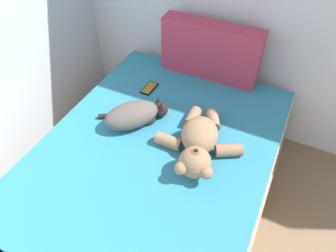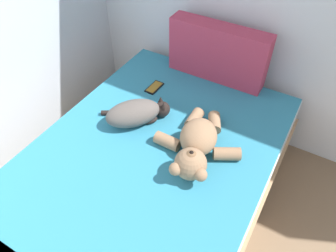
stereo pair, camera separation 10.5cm
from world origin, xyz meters
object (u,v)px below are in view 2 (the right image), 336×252
bed (144,190)px  patterned_cushion (218,53)px  cat (136,113)px  cell_phone (154,87)px  teddy_bear (196,145)px

bed → patterned_cushion: patterned_cushion is taller
cat → cell_phone: size_ratio=2.73×
bed → teddy_bear: teddy_bear is taller
patterned_cushion → teddy_bear: (0.21, -0.74, -0.12)m
teddy_bear → cat: bearing=172.6°
patterned_cushion → teddy_bear: patterned_cushion is taller
teddy_bear → cell_phone: bearing=142.6°
bed → patterned_cushion: bearing=88.6°
teddy_bear → cell_phone: 0.67m
cat → teddy_bear: size_ratio=0.70×
bed → teddy_bear: size_ratio=3.57×
bed → cat: size_ratio=5.08×
patterned_cushion → cell_phone: patterned_cushion is taller
bed → cell_phone: bearing=115.8°
cat → teddy_bear: (0.44, -0.06, 0.01)m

